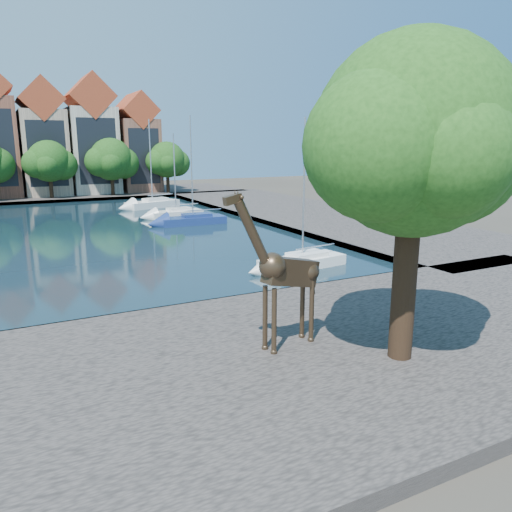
# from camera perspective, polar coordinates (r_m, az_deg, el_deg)

# --- Properties ---
(ground) EXTENTS (160.00, 160.00, 0.00)m
(ground) POSITION_cam_1_polar(r_m,az_deg,el_deg) (22.76, -14.97, -7.41)
(ground) COLOR #38332B
(ground) RESTS_ON ground
(water_basin) EXTENTS (38.00, 50.00, 0.08)m
(water_basin) POSITION_cam_1_polar(r_m,az_deg,el_deg) (45.83, -21.55, 2.32)
(water_basin) COLOR black
(water_basin) RESTS_ON ground
(near_quay) EXTENTS (50.00, 14.00, 0.50)m
(near_quay) POSITION_cam_1_polar(r_m,az_deg,el_deg) (16.41, -9.50, -14.39)
(near_quay) COLOR #4E4744
(near_quay) RESTS_ON ground
(far_quay) EXTENTS (60.00, 16.00, 0.50)m
(far_quay) POSITION_cam_1_polar(r_m,az_deg,el_deg) (77.46, -24.12, 6.22)
(far_quay) COLOR #4E4744
(far_quay) RESTS_ON ground
(right_quay) EXTENTS (14.00, 52.00, 0.50)m
(right_quay) POSITION_cam_1_polar(r_m,az_deg,el_deg) (54.17, 5.75, 4.88)
(right_quay) COLOR #4E4744
(right_quay) RESTS_ON ground
(plane_tree) EXTENTS (8.32, 6.40, 10.62)m
(plane_tree) POSITION_cam_1_polar(r_m,az_deg,el_deg) (16.86, 17.90, 12.11)
(plane_tree) COLOR #332114
(plane_tree) RESTS_ON near_quay
(townhouse_east_inner) EXTENTS (5.94, 9.18, 15.79)m
(townhouse_east_inner) POSITION_cam_1_polar(r_m,az_deg,el_deg) (77.22, -23.13, 11.87)
(townhouse_east_inner) COLOR tan
(townhouse_east_inner) RESTS_ON far_quay
(townhouse_east_mid) EXTENTS (6.43, 9.18, 16.65)m
(townhouse_east_mid) POSITION_cam_1_polar(r_m,az_deg,el_deg) (78.02, -18.29, 12.52)
(townhouse_east_mid) COLOR beige
(townhouse_east_mid) RESTS_ON far_quay
(townhouse_east_end) EXTENTS (5.44, 9.18, 14.43)m
(townhouse_east_end) POSITION_cam_1_polar(r_m,az_deg,el_deg) (79.34, -13.51, 12.08)
(townhouse_east_end) COLOR brown
(townhouse_east_end) RESTS_ON far_quay
(far_tree_mid_east) EXTENTS (7.02, 5.40, 7.52)m
(far_tree_mid_east) POSITION_cam_1_polar(r_m,az_deg,el_deg) (71.80, -22.51, 9.84)
(far_tree_mid_east) COLOR #332114
(far_tree_mid_east) RESTS_ON far_quay
(far_tree_east) EXTENTS (7.54, 5.80, 7.84)m
(far_tree_east) POSITION_cam_1_polar(r_m,az_deg,el_deg) (72.95, -16.16, 10.42)
(far_tree_east) COLOR #332114
(far_tree_east) RESTS_ON far_quay
(far_tree_far_east) EXTENTS (6.76, 5.20, 7.36)m
(far_tree_far_east) POSITION_cam_1_polar(r_m,az_deg,el_deg) (74.93, -10.06, 10.65)
(far_tree_far_east) COLOR #332114
(far_tree_far_east) RESTS_ON far_quay
(giraffe_statue) EXTENTS (3.96, 1.15, 5.67)m
(giraffe_statue) POSITION_cam_1_polar(r_m,az_deg,el_deg) (17.46, 3.21, -1.86)
(giraffe_statue) COLOR #3D2D1E
(giraffe_statue) RESTS_ON near_quay
(sailboat_right_a) EXTENTS (5.82, 2.65, 9.10)m
(sailboat_right_a) POSITION_cam_1_polar(r_m,az_deg,el_deg) (31.24, 5.33, -0.40)
(sailboat_right_a) COLOR white
(sailboat_right_a) RESTS_ON water_basin
(sailboat_right_b) EXTENTS (6.19, 2.35, 10.06)m
(sailboat_right_b) POSITION_cam_1_polar(r_m,az_deg,el_deg) (48.09, -7.21, 4.28)
(sailboat_right_b) COLOR navy
(sailboat_right_b) RESTS_ON water_basin
(sailboat_right_c) EXTENTS (5.62, 2.42, 8.53)m
(sailboat_right_c) POSITION_cam_1_polar(r_m,az_deg,el_deg) (52.87, -9.13, 4.97)
(sailboat_right_c) COLOR white
(sailboat_right_c) RESTS_ON water_basin
(sailboat_right_d) EXTENTS (6.75, 4.06, 10.26)m
(sailboat_right_d) POSITION_cam_1_polar(r_m,az_deg,el_deg) (61.24, -11.74, 6.01)
(sailboat_right_d) COLOR silver
(sailboat_right_d) RESTS_ON water_basin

